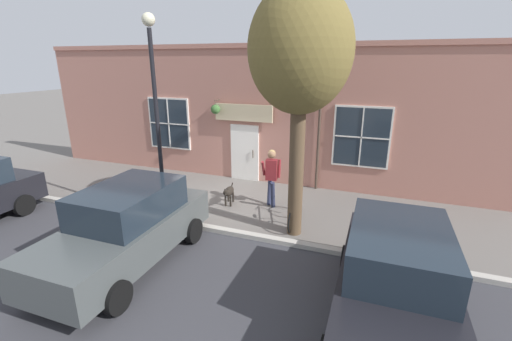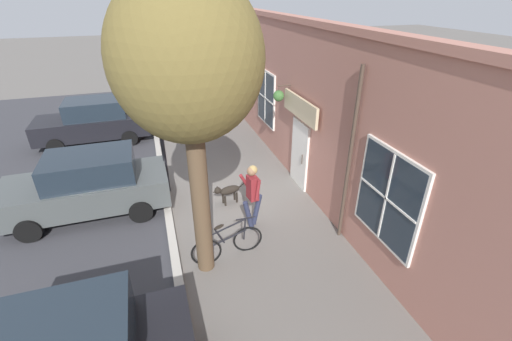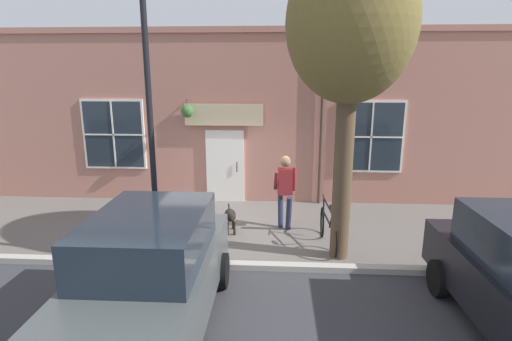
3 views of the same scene
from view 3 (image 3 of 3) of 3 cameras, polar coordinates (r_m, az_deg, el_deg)
The scene contains 8 objects.
ground_plane at distance 9.84m, azimuth -4.46°, elevation -8.27°, with size 90.00×90.00×0.00m, color #66605B.
storefront_facade at distance 11.51m, azimuth -3.08°, elevation 7.60°, with size 0.95×18.00×4.90m.
pedestrian_walking at distance 9.49m, azimuth 4.18°, elevation -2.06°, with size 0.60×0.55×1.81m.
dog_on_leash at distance 9.42m, azimuth -3.67°, elevation -6.50°, with size 1.02×0.38×0.65m.
street_tree_by_curb at distance 7.82m, azimuth 12.94°, elevation 18.84°, with size 2.62×2.36×6.00m.
leaning_bicycle at distance 8.94m, azimuth 10.31°, elevation -8.17°, with size 1.73×0.23×1.00m.
parked_car_mid_block at distance 6.08m, azimuth -15.13°, elevation -14.29°, with size 4.31×1.97×1.75m.
street_lamp at distance 7.55m, azimuth -15.18°, elevation 11.77°, with size 0.32×0.32×5.42m.
Camera 3 is at (9.03, 1.31, 3.69)m, focal length 28.00 mm.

